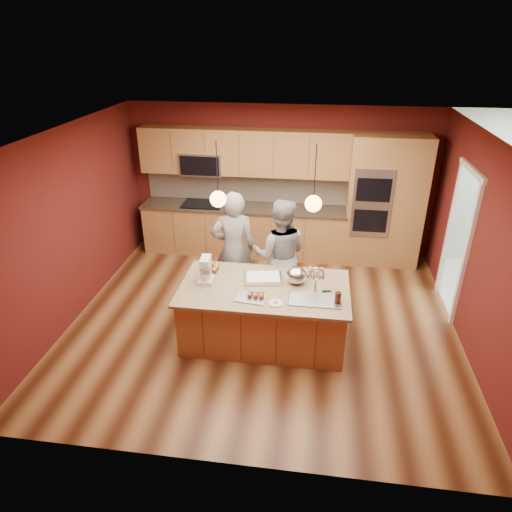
# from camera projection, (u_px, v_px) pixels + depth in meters

# --- Properties ---
(floor) EXTENTS (5.50, 5.50, 0.00)m
(floor) POSITION_uv_depth(u_px,v_px,m) (263.00, 320.00, 6.71)
(floor) COLOR #3F1E0E
(floor) RESTS_ON ground
(ceiling) EXTENTS (5.50, 5.50, 0.00)m
(ceiling) POSITION_uv_depth(u_px,v_px,m) (265.00, 135.00, 5.50)
(ceiling) COLOR white
(ceiling) RESTS_ON ground
(wall_back) EXTENTS (5.50, 0.00, 5.50)m
(wall_back) POSITION_uv_depth(u_px,v_px,m) (281.00, 181.00, 8.32)
(wall_back) COLOR #501512
(wall_back) RESTS_ON ground
(wall_front) EXTENTS (5.50, 0.00, 5.50)m
(wall_front) POSITION_uv_depth(u_px,v_px,m) (228.00, 355.00, 3.90)
(wall_front) COLOR #501512
(wall_front) RESTS_ON ground
(wall_left) EXTENTS (0.00, 5.00, 5.00)m
(wall_left) POSITION_uv_depth(u_px,v_px,m) (71.00, 225.00, 6.45)
(wall_left) COLOR #501512
(wall_left) RESTS_ON ground
(wall_right) EXTENTS (0.00, 5.00, 5.00)m
(wall_right) POSITION_uv_depth(u_px,v_px,m) (479.00, 249.00, 5.77)
(wall_right) COLOR #501512
(wall_right) RESTS_ON ground
(cabinet_run) EXTENTS (3.74, 0.64, 2.30)m
(cabinet_run) POSITION_uv_depth(u_px,v_px,m) (242.00, 203.00, 8.34)
(cabinet_run) COLOR olive
(cabinet_run) RESTS_ON floor
(oven_column) EXTENTS (1.30, 0.62, 2.30)m
(oven_column) POSITION_uv_depth(u_px,v_px,m) (385.00, 202.00, 7.91)
(oven_column) COLOR olive
(oven_column) RESTS_ON floor
(doorway_trim) EXTENTS (0.08, 1.11, 2.20)m
(doorway_trim) POSITION_uv_depth(u_px,v_px,m) (457.00, 244.00, 6.61)
(doorway_trim) COLOR white
(doorway_trim) RESTS_ON wall_right
(pendant_left) EXTENTS (0.20, 0.20, 0.80)m
(pendant_left) POSITION_uv_depth(u_px,v_px,m) (218.00, 199.00, 5.51)
(pendant_left) COLOR black
(pendant_left) RESTS_ON ceiling
(pendant_right) EXTENTS (0.20, 0.20, 0.80)m
(pendant_right) POSITION_uv_depth(u_px,v_px,m) (313.00, 203.00, 5.37)
(pendant_right) COLOR black
(pendant_right) RESTS_ON ceiling
(island) EXTENTS (2.21, 1.25, 1.20)m
(island) POSITION_uv_depth(u_px,v_px,m) (265.00, 312.00, 6.14)
(island) COLOR olive
(island) RESTS_ON floor
(person_left) EXTENTS (0.75, 0.59, 1.80)m
(person_left) POSITION_uv_depth(u_px,v_px,m) (233.00, 250.00, 6.77)
(person_left) COLOR black
(person_left) RESTS_ON floor
(person_right) EXTENTS (0.85, 0.67, 1.72)m
(person_right) POSITION_uv_depth(u_px,v_px,m) (280.00, 255.00, 6.71)
(person_right) COLOR gray
(person_right) RESTS_ON floor
(stand_mixer) EXTENTS (0.20, 0.27, 0.35)m
(stand_mixer) POSITION_uv_depth(u_px,v_px,m) (206.00, 271.00, 6.03)
(stand_mixer) COLOR silver
(stand_mixer) RESTS_ON island
(sheet_cake) EXTENTS (0.56, 0.45, 0.05)m
(sheet_cake) POSITION_uv_depth(u_px,v_px,m) (263.00, 278.00, 6.14)
(sheet_cake) COLOR #B9BBC0
(sheet_cake) RESTS_ON island
(cooling_rack) EXTENTS (0.40, 0.31, 0.02)m
(cooling_rack) POSITION_uv_depth(u_px,v_px,m) (251.00, 298.00, 5.71)
(cooling_rack) COLOR #A9ABB1
(cooling_rack) RESTS_ON island
(mixing_bowl) EXTENTS (0.28, 0.28, 0.23)m
(mixing_bowl) POSITION_uv_depth(u_px,v_px,m) (296.00, 275.00, 6.02)
(mixing_bowl) COLOR silver
(mixing_bowl) RESTS_ON island
(plate) EXTENTS (0.18, 0.18, 0.01)m
(plate) POSITION_uv_depth(u_px,v_px,m) (276.00, 303.00, 5.60)
(plate) COLOR silver
(plate) RESTS_ON island
(tumbler) EXTENTS (0.08, 0.08, 0.15)m
(tumbler) POSITION_uv_depth(u_px,v_px,m) (338.00, 298.00, 5.58)
(tumbler) COLOR #35180B
(tumbler) RESTS_ON island
(phone) EXTENTS (0.13, 0.09, 0.01)m
(phone) POSITION_uv_depth(u_px,v_px,m) (327.00, 292.00, 5.85)
(phone) COLOR black
(phone) RESTS_ON island
(cupcakes_left) EXTENTS (0.26, 0.26, 0.08)m
(cupcakes_left) POSITION_uv_depth(u_px,v_px,m) (210.00, 267.00, 6.38)
(cupcakes_left) COLOR tan
(cupcakes_left) RESTS_ON island
(cupcakes_rack) EXTENTS (0.23, 0.15, 0.07)m
(cupcakes_rack) POSITION_uv_depth(u_px,v_px,m) (256.00, 294.00, 5.70)
(cupcakes_rack) COLOR tan
(cupcakes_rack) RESTS_ON island
(cupcakes_right) EXTENTS (0.25, 0.25, 0.07)m
(cupcakes_right) POSITION_uv_depth(u_px,v_px,m) (316.00, 272.00, 6.24)
(cupcakes_right) COLOR tan
(cupcakes_right) RESTS_ON island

